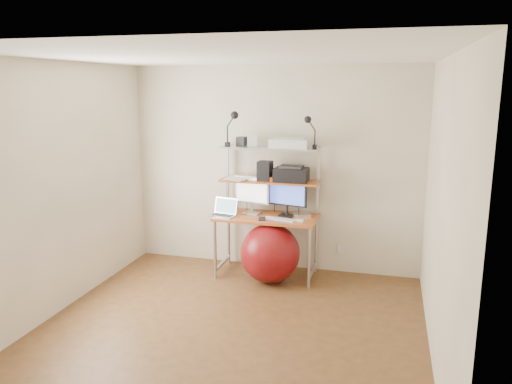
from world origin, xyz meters
TOP-DOWN VIEW (x-y plane):
  - room at (0.00, 0.00)m, footprint 3.60×3.60m
  - computer_desk at (0.00, 1.50)m, footprint 1.20×0.60m
  - wall_outlet at (0.85, 1.79)m, footprint 0.08×0.01m
  - monitor_silver at (-0.20, 1.53)m, footprint 0.44×0.18m
  - monitor_black at (0.23, 1.52)m, footprint 0.49×0.18m
  - laptop at (-0.49, 1.34)m, footprint 0.34×0.29m
  - keyboard at (0.18, 1.32)m, footprint 0.39×0.19m
  - mouse at (0.42, 1.30)m, footprint 0.09×0.06m
  - mac_mini at (0.41, 1.56)m, footprint 0.24×0.24m
  - phone at (-0.02, 1.29)m, footprint 0.11×0.16m
  - printer at (0.27, 1.56)m, footprint 0.40×0.28m
  - nas_cube at (-0.05, 1.54)m, footprint 0.17×0.17m
  - red_box at (0.12, 1.52)m, footprint 0.20×0.15m
  - scanner at (0.24, 1.55)m, footprint 0.45×0.29m
  - box_white at (-0.21, 1.58)m, footprint 0.14×0.12m
  - box_grey at (-0.35, 1.60)m, footprint 0.13×0.13m
  - clip_lamp_left at (-0.41, 1.47)m, footprint 0.17×0.09m
  - clip_lamp_right at (0.47, 1.52)m, footprint 0.15×0.08m
  - exercise_ball at (0.09, 1.25)m, footprint 0.69×0.69m
  - paper_stack at (-0.38, 1.57)m, footprint 0.38×0.40m

SIDE VIEW (x-z plane):
  - wall_outlet at x=0.85m, z-range 0.24..0.36m
  - exercise_ball at x=0.09m, z-range 0.00..0.69m
  - keyboard at x=0.18m, z-range 0.74..0.75m
  - phone at x=-0.02m, z-range 0.74..0.75m
  - mouse at x=0.42m, z-range 0.74..0.76m
  - mac_mini at x=0.41m, z-range 0.74..0.78m
  - laptop at x=-0.49m, z-range 0.65..0.91m
  - computer_desk at x=0.00m, z-range 0.17..1.74m
  - monitor_black at x=0.23m, z-range 0.74..1.23m
  - monitor_silver at x=-0.20m, z-range 0.76..1.25m
  - paper_stack at x=-0.38m, z-range 1.15..1.18m
  - red_box at x=0.12m, z-range 1.15..1.20m
  - printer at x=0.27m, z-range 1.14..1.33m
  - room at x=0.00m, z-range -0.55..3.05m
  - nas_cube at x=-0.05m, z-range 1.15..1.38m
  - box_grey at x=-0.35m, z-range 1.55..1.66m
  - scanner at x=0.24m, z-range 1.55..1.67m
  - box_white at x=-0.21m, z-range 1.55..1.69m
  - clip_lamp_right at x=0.47m, z-range 1.64..2.01m
  - clip_lamp_left at x=-0.41m, z-range 1.65..2.06m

